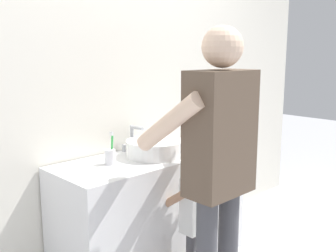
# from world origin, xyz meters

# --- Properties ---
(back_wall) EXTENTS (4.40, 0.08, 2.70)m
(back_wall) POSITION_xyz_m (0.00, 0.62, 1.35)
(back_wall) COLOR silver
(back_wall) RESTS_ON ground
(vanity_cabinet) EXTENTS (1.40, 0.54, 0.82)m
(vanity_cabinet) POSITION_xyz_m (0.00, 0.30, 0.41)
(vanity_cabinet) COLOR white
(vanity_cabinet) RESTS_ON ground
(sink_basin) EXTENTS (0.39, 0.39, 0.11)m
(sink_basin) POSITION_xyz_m (0.00, 0.28, 0.88)
(sink_basin) COLOR white
(sink_basin) RESTS_ON vanity_cabinet
(faucet) EXTENTS (0.18, 0.14, 0.18)m
(faucet) POSITION_xyz_m (0.00, 0.51, 0.90)
(faucet) COLOR #B7BABF
(faucet) RESTS_ON vanity_cabinet
(toothbrush_cup) EXTENTS (0.07, 0.07, 0.21)m
(toothbrush_cup) POSITION_xyz_m (-0.34, 0.33, 0.87)
(toothbrush_cup) COLOR silver
(toothbrush_cup) RESTS_ON vanity_cabinet
(child_toddler) EXTENTS (0.27, 0.27, 0.89)m
(child_toddler) POSITION_xyz_m (0.00, -0.10, 0.53)
(child_toddler) COLOR #47474C
(child_toddler) RESTS_ON ground
(adult_parent) EXTENTS (0.51, 0.54, 1.65)m
(adult_parent) POSITION_xyz_m (-0.13, -0.37, 0.99)
(adult_parent) COLOR #47474C
(adult_parent) RESTS_ON ground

